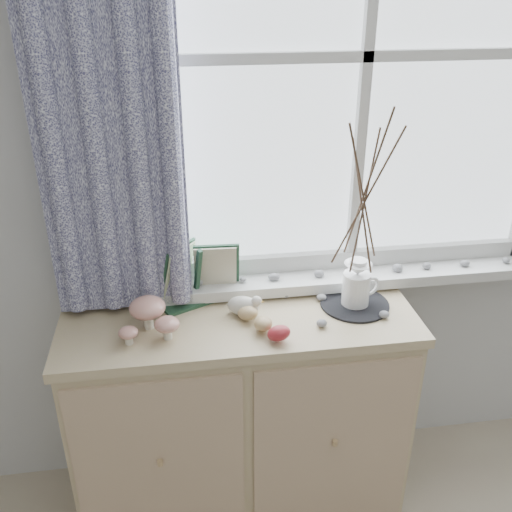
# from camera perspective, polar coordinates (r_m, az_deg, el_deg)

# --- Properties ---
(sideboard) EXTENTS (1.20, 0.45, 0.85)m
(sideboard) POSITION_cam_1_polar(r_m,az_deg,el_deg) (2.19, -1.53, -15.54)
(sideboard) COLOR tan
(sideboard) RESTS_ON ground
(botanical_book) EXTENTS (0.34, 0.25, 0.22)m
(botanical_book) POSITION_cam_1_polar(r_m,az_deg,el_deg) (1.95, -5.85, -2.03)
(botanical_book) COLOR #20432D
(botanical_book) RESTS_ON sideboard
(toadstool_cluster) EXTENTS (0.19, 0.17, 0.11)m
(toadstool_cluster) POSITION_cam_1_polar(r_m,az_deg,el_deg) (1.85, -10.59, -5.80)
(toadstool_cluster) COLOR silver
(toadstool_cluster) RESTS_ON sideboard
(wooden_eggs) EXTENTS (0.14, 0.18, 0.07)m
(wooden_eggs) POSITION_cam_1_polar(r_m,az_deg,el_deg) (1.84, 0.70, -6.73)
(wooden_eggs) COLOR tan
(wooden_eggs) RESTS_ON sideboard
(songbird_figurine) EXTENTS (0.16, 0.12, 0.08)m
(songbird_figurine) POSITION_cam_1_polar(r_m,az_deg,el_deg) (1.92, -1.27, -4.91)
(songbird_figurine) COLOR beige
(songbird_figurine) RESTS_ON sideboard
(crocheted_doily) EXTENTS (0.24, 0.24, 0.01)m
(crocheted_doily) POSITION_cam_1_polar(r_m,az_deg,el_deg) (2.02, 9.83, -4.76)
(crocheted_doily) COLOR black
(crocheted_doily) RESTS_ON sideboard
(twig_pitcher) EXTENTS (0.33, 0.33, 0.72)m
(twig_pitcher) POSITION_cam_1_polar(r_m,az_deg,el_deg) (1.85, 10.81, 6.10)
(twig_pitcher) COLOR white
(twig_pitcher) RESTS_ON crocheted_doily
(sideboard_pebbles) EXTENTS (0.34, 0.23, 0.02)m
(sideboard_pebbles) POSITION_cam_1_polar(r_m,az_deg,el_deg) (1.97, 7.17, -5.10)
(sideboard_pebbles) COLOR gray
(sideboard_pebbles) RESTS_ON sideboard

